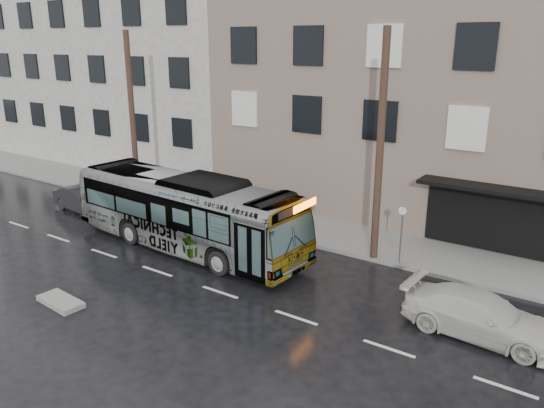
{
  "coord_description": "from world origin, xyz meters",
  "views": [
    {
      "loc": [
        14.47,
        -15.59,
        8.6
      ],
      "look_at": [
        2.0,
        2.5,
        1.83
      ],
      "focal_mm": 35.0,
      "sensor_mm": 36.0,
      "label": 1
    }
  ],
  "objects_px": {
    "utility_pole_rear": "(132,119)",
    "dark_sedan": "(85,199)",
    "white_sedan": "(480,315)",
    "bus": "(186,212)",
    "utility_pole_front": "(380,149)",
    "sign_post": "(401,235)"
  },
  "relations": [
    {
      "from": "dark_sedan",
      "to": "utility_pole_rear",
      "type": "bearing_deg",
      "value": -20.49
    },
    {
      "from": "white_sedan",
      "to": "dark_sedan",
      "type": "xyz_separation_m",
      "value": [
        -20.26,
        0.95,
        -0.0
      ]
    },
    {
      "from": "sign_post",
      "to": "dark_sedan",
      "type": "height_order",
      "value": "sign_post"
    },
    {
      "from": "utility_pole_front",
      "to": "utility_pole_rear",
      "type": "height_order",
      "value": "same"
    },
    {
      "from": "bus",
      "to": "utility_pole_front",
      "type": "bearing_deg",
      "value": -62.36
    },
    {
      "from": "utility_pole_rear",
      "to": "sign_post",
      "type": "relative_size",
      "value": 3.75
    },
    {
      "from": "utility_pole_front",
      "to": "white_sedan",
      "type": "xyz_separation_m",
      "value": [
        5.04,
        -3.53,
        -3.98
      ]
    },
    {
      "from": "utility_pole_front",
      "to": "utility_pole_rear",
      "type": "distance_m",
      "value": 14.0
    },
    {
      "from": "bus",
      "to": "dark_sedan",
      "type": "bearing_deg",
      "value": 88.25
    },
    {
      "from": "utility_pole_rear",
      "to": "bus",
      "type": "height_order",
      "value": "utility_pole_rear"
    },
    {
      "from": "utility_pole_front",
      "to": "bus",
      "type": "height_order",
      "value": "utility_pole_front"
    },
    {
      "from": "utility_pole_front",
      "to": "dark_sedan",
      "type": "height_order",
      "value": "utility_pole_front"
    },
    {
      "from": "dark_sedan",
      "to": "utility_pole_front",
      "type": "bearing_deg",
      "value": -75.63
    },
    {
      "from": "sign_post",
      "to": "bus",
      "type": "relative_size",
      "value": 0.21
    },
    {
      "from": "dark_sedan",
      "to": "sign_post",
      "type": "bearing_deg",
      "value": -76.27
    },
    {
      "from": "dark_sedan",
      "to": "white_sedan",
      "type": "bearing_deg",
      "value": -87.94
    },
    {
      "from": "utility_pole_front",
      "to": "bus",
      "type": "xyz_separation_m",
      "value": [
        -7.26,
        -3.28,
        -3.03
      ]
    },
    {
      "from": "white_sedan",
      "to": "sign_post",
      "type": "bearing_deg",
      "value": 50.74
    },
    {
      "from": "utility_pole_rear",
      "to": "dark_sedan",
      "type": "bearing_deg",
      "value": -115.25
    },
    {
      "from": "utility_pole_front",
      "to": "bus",
      "type": "relative_size",
      "value": 0.77
    },
    {
      "from": "bus",
      "to": "white_sedan",
      "type": "relative_size",
      "value": 2.52
    },
    {
      "from": "utility_pole_rear",
      "to": "bus",
      "type": "bearing_deg",
      "value": -25.98
    }
  ]
}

